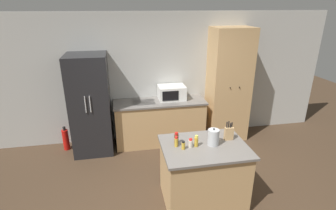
{
  "coord_description": "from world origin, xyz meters",
  "views": [
    {
      "loc": [
        -0.8,
        -2.84,
        2.72
      ],
      "look_at": [
        0.0,
        1.4,
        1.05
      ],
      "focal_mm": 28.0,
      "sensor_mm": 36.0,
      "label": 1
    }
  ],
  "objects_px": {
    "spice_bottle_amber_oil": "(196,141)",
    "spice_bottle_short_red": "(176,138)",
    "refrigerator": "(91,105)",
    "spice_bottle_pale_salt": "(176,142)",
    "microwave": "(172,93)",
    "spice_bottle_tall_dark": "(183,145)",
    "kettle": "(213,137)",
    "fire_extinguisher": "(66,139)",
    "pantry_cabinet": "(228,85)",
    "spice_bottle_green_herb": "(191,143)",
    "knife_block": "(229,133)"
  },
  "relations": [
    {
      "from": "spice_bottle_amber_oil",
      "to": "spice_bottle_pale_salt",
      "type": "xyz_separation_m",
      "value": [
        -0.27,
        0.05,
        -0.01
      ]
    },
    {
      "from": "pantry_cabinet",
      "to": "spice_bottle_short_red",
      "type": "distance_m",
      "value": 2.26
    },
    {
      "from": "spice_bottle_tall_dark",
      "to": "spice_bottle_short_red",
      "type": "height_order",
      "value": "spice_bottle_short_red"
    },
    {
      "from": "pantry_cabinet",
      "to": "spice_bottle_pale_salt",
      "type": "height_order",
      "value": "pantry_cabinet"
    },
    {
      "from": "spice_bottle_amber_oil",
      "to": "spice_bottle_green_herb",
      "type": "bearing_deg",
      "value": -176.35
    },
    {
      "from": "spice_bottle_tall_dark",
      "to": "spice_bottle_short_red",
      "type": "relative_size",
      "value": 0.69
    },
    {
      "from": "refrigerator",
      "to": "knife_block",
      "type": "height_order",
      "value": "refrigerator"
    },
    {
      "from": "kettle",
      "to": "spice_bottle_tall_dark",
      "type": "bearing_deg",
      "value": -174.84
    },
    {
      "from": "microwave",
      "to": "spice_bottle_tall_dark",
      "type": "height_order",
      "value": "microwave"
    },
    {
      "from": "refrigerator",
      "to": "spice_bottle_short_red",
      "type": "distance_m",
      "value": 2.09
    },
    {
      "from": "pantry_cabinet",
      "to": "fire_extinguisher",
      "type": "xyz_separation_m",
      "value": [
        -3.32,
        0.03,
        -0.94
      ]
    },
    {
      "from": "pantry_cabinet",
      "to": "spice_bottle_pale_salt",
      "type": "bearing_deg",
      "value": -129.76
    },
    {
      "from": "refrigerator",
      "to": "spice_bottle_pale_salt",
      "type": "relative_size",
      "value": 12.81
    },
    {
      "from": "spice_bottle_short_red",
      "to": "kettle",
      "type": "relative_size",
      "value": 0.67
    },
    {
      "from": "microwave",
      "to": "spice_bottle_tall_dark",
      "type": "xyz_separation_m",
      "value": [
        -0.23,
        -1.95,
        -0.09
      ]
    },
    {
      "from": "kettle",
      "to": "spice_bottle_amber_oil",
      "type": "bearing_deg",
      "value": 179.3
    },
    {
      "from": "spice_bottle_pale_salt",
      "to": "fire_extinguisher",
      "type": "distance_m",
      "value": 2.69
    },
    {
      "from": "refrigerator",
      "to": "microwave",
      "type": "distance_m",
      "value": 1.59
    },
    {
      "from": "kettle",
      "to": "fire_extinguisher",
      "type": "xyz_separation_m",
      "value": [
        -2.34,
        1.87,
        -0.8
      ]
    },
    {
      "from": "spice_bottle_amber_oil",
      "to": "spice_bottle_short_red",
      "type": "bearing_deg",
      "value": 153.48
    },
    {
      "from": "spice_bottle_tall_dark",
      "to": "pantry_cabinet",
      "type": "bearing_deg",
      "value": 53.06
    },
    {
      "from": "pantry_cabinet",
      "to": "fire_extinguisher",
      "type": "height_order",
      "value": "pantry_cabinet"
    },
    {
      "from": "refrigerator",
      "to": "spice_bottle_tall_dark",
      "type": "xyz_separation_m",
      "value": [
        1.35,
        -1.81,
        0.01
      ]
    },
    {
      "from": "spice_bottle_pale_salt",
      "to": "spice_bottle_amber_oil",
      "type": "bearing_deg",
      "value": -9.58
    },
    {
      "from": "refrigerator",
      "to": "spice_bottle_tall_dark",
      "type": "bearing_deg",
      "value": -53.23
    },
    {
      "from": "refrigerator",
      "to": "microwave",
      "type": "relative_size",
      "value": 3.56
    },
    {
      "from": "knife_block",
      "to": "spice_bottle_green_herb",
      "type": "relative_size",
      "value": 2.3
    },
    {
      "from": "knife_block",
      "to": "spice_bottle_tall_dark",
      "type": "height_order",
      "value": "knife_block"
    },
    {
      "from": "fire_extinguisher",
      "to": "spice_bottle_pale_salt",
      "type": "bearing_deg",
      "value": -44.82
    },
    {
      "from": "spice_bottle_short_red",
      "to": "fire_extinguisher",
      "type": "relative_size",
      "value": 0.34
    },
    {
      "from": "spice_bottle_short_red",
      "to": "spice_bottle_amber_oil",
      "type": "xyz_separation_m",
      "value": [
        0.25,
        -0.12,
        -0.0
      ]
    },
    {
      "from": "refrigerator",
      "to": "microwave",
      "type": "height_order",
      "value": "refrigerator"
    },
    {
      "from": "knife_block",
      "to": "refrigerator",
      "type": "bearing_deg",
      "value": 140.88
    },
    {
      "from": "refrigerator",
      "to": "knife_block",
      "type": "bearing_deg",
      "value": -39.12
    },
    {
      "from": "spice_bottle_amber_oil",
      "to": "kettle",
      "type": "bearing_deg",
      "value": -0.7
    },
    {
      "from": "spice_bottle_pale_salt",
      "to": "spice_bottle_tall_dark",
      "type": "bearing_deg",
      "value": -48.2
    },
    {
      "from": "spice_bottle_short_red",
      "to": "refrigerator",
      "type": "bearing_deg",
      "value": 128.19
    },
    {
      "from": "refrigerator",
      "to": "spice_bottle_pale_salt",
      "type": "distance_m",
      "value": 2.14
    },
    {
      "from": "fire_extinguisher",
      "to": "spice_bottle_green_herb",
      "type": "bearing_deg",
      "value": -42.82
    },
    {
      "from": "microwave",
      "to": "spice_bottle_amber_oil",
      "type": "relative_size",
      "value": 3.27
    },
    {
      "from": "spice_bottle_tall_dark",
      "to": "fire_extinguisher",
      "type": "relative_size",
      "value": 0.24
    },
    {
      "from": "pantry_cabinet",
      "to": "spice_bottle_amber_oil",
      "type": "bearing_deg",
      "value": -123.65
    },
    {
      "from": "spice_bottle_green_herb",
      "to": "spice_bottle_pale_salt",
      "type": "xyz_separation_m",
      "value": [
        -0.19,
        0.05,
        0.01
      ]
    },
    {
      "from": "refrigerator",
      "to": "spice_bottle_pale_salt",
      "type": "xyz_separation_m",
      "value": [
        1.27,
        -1.72,
        0.02
      ]
    },
    {
      "from": "pantry_cabinet",
      "to": "spice_bottle_pale_salt",
      "type": "distance_m",
      "value": 2.34
    },
    {
      "from": "spice_bottle_amber_oil",
      "to": "microwave",
      "type": "bearing_deg",
      "value": 88.67
    },
    {
      "from": "spice_bottle_short_red",
      "to": "kettle",
      "type": "xyz_separation_m",
      "value": [
        0.49,
        -0.13,
        0.04
      ]
    },
    {
      "from": "microwave",
      "to": "fire_extinguisher",
      "type": "height_order",
      "value": "microwave"
    },
    {
      "from": "spice_bottle_amber_oil",
      "to": "pantry_cabinet",
      "type": "bearing_deg",
      "value": 56.35
    },
    {
      "from": "fire_extinguisher",
      "to": "spice_bottle_short_red",
      "type": "bearing_deg",
      "value": -43.26
    }
  ]
}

